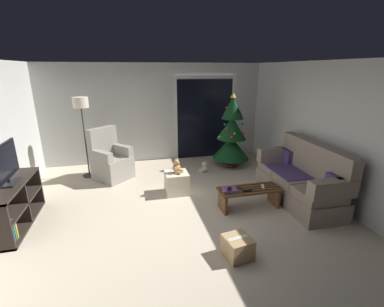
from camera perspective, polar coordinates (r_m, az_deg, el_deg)
ground_plane at (r=4.58m, az=-2.90°, el=-13.20°), size 7.00×7.00×0.00m
wall_back at (r=7.05m, az=-7.74°, el=8.57°), size 5.72×0.12×2.50m
wall_right at (r=5.37m, az=28.50°, el=3.72°), size 0.12×6.00×2.50m
patio_door_frame at (r=7.25m, az=2.72°, el=7.76°), size 1.60×0.02×2.20m
patio_door_glass at (r=7.24m, az=2.75°, el=7.35°), size 1.50×0.02×2.10m
couch at (r=5.32m, az=22.36°, el=-5.21°), size 0.84×1.96×1.08m
coffee_table at (r=4.82m, az=12.19°, el=-8.61°), size 1.10×0.40×0.36m
remote_graphite at (r=4.74m, az=10.06°, el=-7.19°), size 0.16×0.09×0.02m
remote_black at (r=4.65m, az=11.71°, el=-7.83°), size 0.16×0.05×0.02m
remote_white at (r=4.87m, az=14.95°, el=-6.83°), size 0.10×0.16×0.02m
book_stack at (r=4.58m, az=8.14°, el=-7.79°), size 0.28×0.22×0.05m
cell_phone at (r=4.55m, az=8.04°, el=-7.54°), size 0.13×0.16×0.01m
christmas_tree at (r=6.58m, az=8.47°, el=4.01°), size 0.90×0.90×1.83m
armchair at (r=6.16m, az=-17.04°, el=-1.54°), size 0.97×0.97×1.13m
floor_lamp at (r=6.20m, az=-22.62°, el=8.55°), size 0.32×0.32×1.78m
media_shelf at (r=4.95m, az=-34.28°, el=-9.61°), size 0.40×1.40×0.71m
television at (r=4.75m, az=-35.10°, el=-1.86°), size 0.21×0.84×0.61m
ottoman at (r=5.27m, az=-3.31°, el=-6.28°), size 0.44×0.44×0.42m
teddy_bear_honey at (r=5.14m, az=-3.27°, el=-2.91°), size 0.22×0.21×0.29m
teddy_bear_cream_by_tree at (r=6.31m, az=2.63°, el=-3.00°), size 0.21×0.22×0.29m
cardboard_box_taped_mid_floor at (r=3.72m, az=9.75°, el=-19.11°), size 0.38×0.39×0.28m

